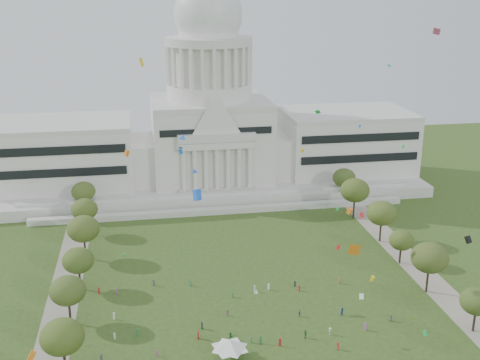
% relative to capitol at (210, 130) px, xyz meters
% --- Properties ---
extents(ground, '(400.00, 400.00, 0.00)m').
position_rel_capitol_xyz_m(ground, '(0.00, -113.59, -22.30)').
color(ground, '#344C1C').
rests_on(ground, ground).
extents(capitol, '(160.00, 64.50, 91.30)m').
position_rel_capitol_xyz_m(capitol, '(0.00, 0.00, 0.00)').
color(capitol, beige).
rests_on(capitol, ground).
extents(path_left, '(8.00, 160.00, 0.04)m').
position_rel_capitol_xyz_m(path_left, '(-48.00, -83.59, -22.28)').
color(path_left, gray).
rests_on(path_left, ground).
extents(path_right, '(8.00, 160.00, 0.04)m').
position_rel_capitol_xyz_m(path_right, '(48.00, -83.59, -22.28)').
color(path_right, gray).
rests_on(path_right, ground).
extents(row_tree_l_1, '(8.86, 8.86, 12.59)m').
position_rel_capitol_xyz_m(row_tree_l_1, '(-44.07, -116.55, -13.34)').
color(row_tree_l_1, black).
rests_on(row_tree_l_1, ground).
extents(row_tree_r_1, '(7.58, 7.58, 10.78)m').
position_rel_capitol_xyz_m(row_tree_r_1, '(46.22, -115.34, -14.64)').
color(row_tree_r_1, black).
rests_on(row_tree_r_1, ground).
extents(row_tree_l_2, '(8.42, 8.42, 11.97)m').
position_rel_capitol_xyz_m(row_tree_l_2, '(-45.04, -96.29, -13.79)').
color(row_tree_l_2, black).
rests_on(row_tree_l_2, ground).
extents(row_tree_r_2, '(9.55, 9.55, 13.58)m').
position_rel_capitol_xyz_m(row_tree_r_2, '(44.17, -96.15, -12.64)').
color(row_tree_r_2, black).
rests_on(row_tree_r_2, ground).
extents(row_tree_l_3, '(8.12, 8.12, 11.55)m').
position_rel_capitol_xyz_m(row_tree_l_3, '(-44.09, -79.67, -14.09)').
color(row_tree_l_3, black).
rests_on(row_tree_l_3, ground).
extents(row_tree_r_3, '(7.01, 7.01, 9.98)m').
position_rel_capitol_xyz_m(row_tree_r_3, '(44.40, -79.10, -15.21)').
color(row_tree_r_3, black).
rests_on(row_tree_r_3, ground).
extents(row_tree_l_4, '(9.29, 9.29, 13.21)m').
position_rel_capitol_xyz_m(row_tree_l_4, '(-44.08, -61.17, -12.90)').
color(row_tree_l_4, black).
rests_on(row_tree_l_4, ground).
extents(row_tree_r_4, '(9.19, 9.19, 13.06)m').
position_rel_capitol_xyz_m(row_tree_r_4, '(44.76, -63.55, -13.01)').
color(row_tree_r_4, black).
rests_on(row_tree_r_4, ground).
extents(row_tree_l_5, '(8.33, 8.33, 11.85)m').
position_rel_capitol_xyz_m(row_tree_l_5, '(-45.22, -42.58, -13.88)').
color(row_tree_l_5, black).
rests_on(row_tree_l_5, ground).
extents(row_tree_r_5, '(9.82, 9.82, 13.96)m').
position_rel_capitol_xyz_m(row_tree_r_5, '(43.49, -43.40, -12.37)').
color(row_tree_r_5, black).
rests_on(row_tree_r_5, ground).
extents(row_tree_l_6, '(8.19, 8.19, 11.64)m').
position_rel_capitol_xyz_m(row_tree_l_6, '(-46.87, -24.45, -14.02)').
color(row_tree_l_6, black).
rests_on(row_tree_l_6, ground).
extents(row_tree_r_6, '(8.42, 8.42, 11.97)m').
position_rel_capitol_xyz_m(row_tree_r_6, '(45.96, -25.46, -13.79)').
color(row_tree_r_6, black).
rests_on(row_tree_r_6, ground).
extents(event_tent, '(10.08, 10.08, 4.64)m').
position_rel_capitol_xyz_m(event_tent, '(-10.38, -116.51, -18.70)').
color(event_tent, '#4C4C4C').
rests_on(event_tent, ground).
extents(person_0, '(0.75, 0.90, 1.58)m').
position_rel_capitol_xyz_m(person_0, '(29.39, -108.08, -21.50)').
color(person_0, '#4C4C51').
rests_on(person_0, ground).
extents(person_2, '(1.09, 0.82, 1.99)m').
position_rel_capitol_xyz_m(person_2, '(18.90, -103.79, -21.30)').
color(person_2, navy).
rests_on(person_2, ground).
extents(person_3, '(0.66, 1.15, 1.72)m').
position_rel_capitol_xyz_m(person_3, '(13.28, -117.20, -21.44)').
color(person_3, '#B21E1E').
rests_on(person_3, ground).
extents(person_4, '(0.99, 1.32, 2.01)m').
position_rel_capitol_xyz_m(person_4, '(7.53, -111.63, -21.29)').
color(person_4, '#33723F').
rests_on(person_4, ground).
extents(person_5, '(1.35, 1.87, 1.88)m').
position_rel_capitol_xyz_m(person_5, '(-9.12, -109.50, -21.36)').
color(person_5, '#33723F').
rests_on(person_5, ground).
extents(person_8, '(0.85, 0.59, 1.63)m').
position_rel_capitol_xyz_m(person_8, '(-8.32, -99.27, -21.48)').
color(person_8, '#994C8C').
rests_on(person_8, ground).
extents(person_9, '(1.17, 1.30, 1.81)m').
position_rel_capitol_xyz_m(person_9, '(13.45, -111.23, -21.39)').
color(person_9, silver).
rests_on(person_9, ground).
extents(person_10, '(0.82, 1.14, 1.75)m').
position_rel_capitol_xyz_m(person_10, '(8.69, -102.43, -21.42)').
color(person_10, '#4C4C51').
rests_on(person_10, ground).
extents(distant_crowd, '(63.21, 36.75, 1.93)m').
position_rel_capitol_xyz_m(distant_crowd, '(-12.85, -99.11, -21.42)').
color(distant_crowd, '#4C4C51').
rests_on(distant_crowd, ground).
extents(kite_swarm, '(85.99, 97.92, 63.68)m').
position_rel_capitol_xyz_m(kite_swarm, '(-0.21, -107.54, 9.49)').
color(kite_swarm, blue).
rests_on(kite_swarm, ground).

